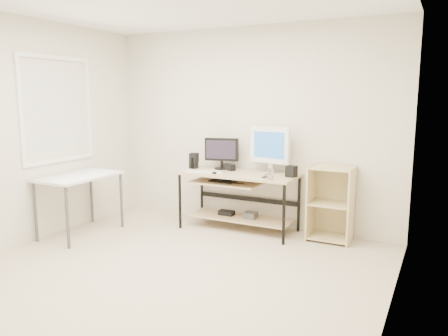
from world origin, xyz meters
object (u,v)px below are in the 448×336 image
black_monitor (222,151)px  white_imac (270,146)px  desk (237,189)px  side_table (79,182)px  shelf_unit (332,203)px  audio_controller (192,163)px

black_monitor → white_imac: (0.67, 0.03, 0.10)m
desk → side_table: (-1.65, -1.06, 0.13)m
desk → shelf_unit: bearing=7.8°
shelf_unit → black_monitor: (-1.48, -0.01, 0.54)m
black_monitor → white_imac: size_ratio=0.77×
side_table → audio_controller: (0.98, 1.07, 0.16)m
black_monitor → side_table: bearing=-152.2°
side_table → white_imac: 2.41m
black_monitor → audio_controller: black_monitor is taller
desk → audio_controller: audio_controller is taller
white_imac → audio_controller: white_imac is taller
desk → white_imac: white_imac is taller
shelf_unit → audio_controller: 1.90m
shelf_unit → audio_controller: audio_controller is taller
side_table → desk: bearing=32.7°
side_table → audio_controller: size_ratio=6.58×
audio_controller → desk: bearing=16.5°
audio_controller → white_imac: bearing=26.5°
black_monitor → desk: bearing=-40.6°
black_monitor → audio_controller: bearing=-173.8°
shelf_unit → black_monitor: bearing=-179.6°
desk → black_monitor: (-0.30, 0.15, 0.45)m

